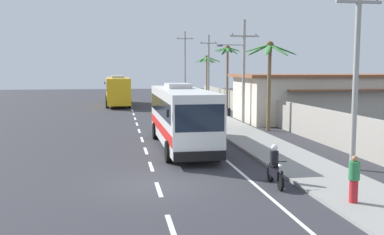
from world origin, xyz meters
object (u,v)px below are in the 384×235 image
(utility_pole_mid, at_px, (243,69))
(palm_third, at_px, (227,61))
(coach_bus_foreground, at_px, (181,115))
(motorcycle_beside_bus, at_px, (275,169))
(utility_pole_nearest, at_px, (356,72))
(coach_bus_far_lane, at_px, (118,90))
(utility_pole_far, at_px, (209,69))
(utility_pole_distant, at_px, (185,63))
(palm_second, at_px, (269,64))
(pedestrian_near_kerb, at_px, (354,178))
(roadside_building, at_px, (332,97))
(palm_nearest, at_px, (207,69))

(utility_pole_mid, relative_size, palm_third, 1.19)
(coach_bus_foreground, height_order, palm_third, palm_third)
(motorcycle_beside_bus, relative_size, utility_pole_nearest, 0.24)
(coach_bus_far_lane, xyz_separation_m, utility_pole_nearest, (10.33, -35.91, 2.42))
(utility_pole_mid, distance_m, utility_pole_far, 15.98)
(utility_pole_nearest, relative_size, utility_pole_far, 0.99)
(coach_bus_foreground, relative_size, coach_bus_far_lane, 0.92)
(utility_pole_distant, xyz_separation_m, palm_second, (0.65, -35.63, -0.45))
(palm_third, bearing_deg, palm_second, -93.74)
(utility_pole_distant, bearing_deg, palm_third, -84.89)
(motorcycle_beside_bus, relative_size, palm_second, 0.31)
(coach_bus_far_lane, xyz_separation_m, utility_pole_distant, (10.07, 12.01, 3.34))
(utility_pole_far, relative_size, palm_third, 1.19)
(coach_bus_far_lane, xyz_separation_m, pedestrian_near_kerb, (7.58, -40.81, -0.94))
(utility_pole_far, height_order, palm_second, utility_pole_far)
(coach_bus_far_lane, distance_m, roadside_building, 25.94)
(coach_bus_far_lane, bearing_deg, utility_pole_distant, 50.01)
(utility_pole_distant, bearing_deg, palm_second, -88.96)
(palm_second, relative_size, palm_third, 0.92)
(utility_pole_nearest, relative_size, palm_second, 1.28)
(motorcycle_beside_bus, xyz_separation_m, roadside_building, (12.35, 19.57, 1.36))
(utility_pole_mid, xyz_separation_m, palm_second, (0.87, -3.69, 0.34))
(coach_bus_foreground, bearing_deg, pedestrian_near_kerb, -70.93)
(motorcycle_beside_bus, distance_m, palm_nearest, 36.64)
(utility_pole_distant, xyz_separation_m, palm_third, (1.72, -19.24, 0.03))
(pedestrian_near_kerb, height_order, utility_pole_nearest, utility_pole_nearest)
(coach_bus_foreground, distance_m, palm_nearest, 28.52)
(utility_pole_far, relative_size, utility_pole_distant, 0.83)
(palm_third, bearing_deg, pedestrian_near_kerb, -97.14)
(palm_nearest, bearing_deg, roadside_building, -65.24)
(motorcycle_beside_bus, xyz_separation_m, palm_third, (5.81, 30.69, 4.62))
(palm_nearest, bearing_deg, coach_bus_foreground, -104.46)
(palm_third, bearing_deg, roadside_building, -59.53)
(coach_bus_far_lane, xyz_separation_m, palm_third, (11.79, -7.23, 3.38))
(motorcycle_beside_bus, bearing_deg, utility_pole_nearest, 24.79)
(pedestrian_near_kerb, relative_size, roadside_building, 0.09)
(coach_bus_foreground, bearing_deg, palm_third, 69.60)
(coach_bus_far_lane, height_order, palm_nearest, palm_nearest)
(palm_nearest, height_order, palm_third, palm_third)
(palm_third, bearing_deg, utility_pole_nearest, -92.92)
(coach_bus_far_lane, distance_m, utility_pole_distant, 16.03)
(coach_bus_foreground, bearing_deg, palm_second, 38.42)
(coach_bus_far_lane, xyz_separation_m, palm_nearest, (10.69, -1.77, 2.47))
(coach_bus_far_lane, xyz_separation_m, roadside_building, (18.34, -18.35, 0.11))
(coach_bus_far_lane, height_order, utility_pole_mid, utility_pole_mid)
(pedestrian_near_kerb, height_order, utility_pole_distant, utility_pole_distant)
(coach_bus_foreground, height_order, utility_pole_far, utility_pole_far)
(pedestrian_near_kerb, xyz_separation_m, palm_second, (3.14, 17.19, 3.83))
(palm_nearest, distance_m, palm_third, 5.65)
(coach_bus_far_lane, bearing_deg, utility_pole_mid, -63.72)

